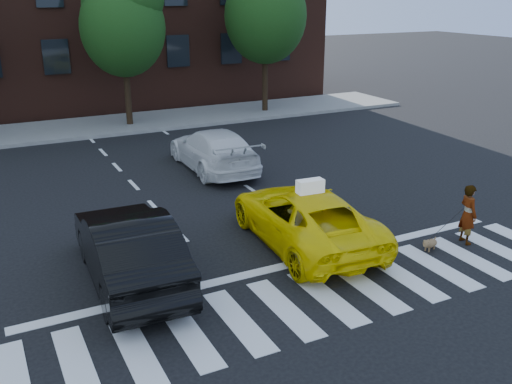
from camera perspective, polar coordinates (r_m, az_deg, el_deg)
ground at (r=11.98m, az=7.07°, el=-10.37°), size 120.00×120.00×0.00m
crosswalk at (r=11.98m, az=7.07°, el=-10.35°), size 13.00×2.40×0.01m
stop_line at (r=13.16m, az=3.19°, el=-7.30°), size 12.00×0.30×0.01m
sidewalk_far at (r=27.34m, az=-13.76°, el=6.59°), size 30.00×4.00×0.15m
tree_mid at (r=26.36m, az=-13.18°, el=16.69°), size 3.69×3.69×7.10m
tree_right at (r=28.88m, az=1.02°, el=18.19°), size 4.00×4.00×7.70m
taxi at (r=14.05m, az=4.90°, el=-2.48°), size 2.66×5.15×1.39m
black_sedan at (r=12.44m, az=-12.60°, el=-5.45°), size 1.88×4.85×1.57m
white_suv at (r=19.94m, az=-4.27°, el=4.27°), size 2.13×4.94×1.42m
woman at (r=14.92m, az=20.43°, el=-2.09°), size 0.45×0.60×1.51m
dog at (r=14.40m, az=16.95°, el=-4.95°), size 0.54×0.31×0.31m
taxi_sign at (r=13.59m, az=5.44°, el=0.58°), size 0.67×0.33×0.32m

